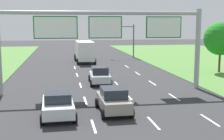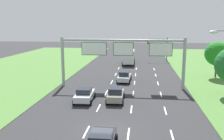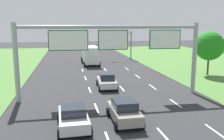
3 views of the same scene
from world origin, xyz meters
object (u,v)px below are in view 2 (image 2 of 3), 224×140
(car_near_red, at_px, (116,94))
(roadside_tree_far, at_px, (217,54))
(traffic_light_mast, at_px, (159,45))
(car_lead_silver, at_px, (85,95))
(box_truck, at_px, (129,56))
(sign_gantry, at_px, (123,52))
(car_mid_lane, at_px, (124,76))

(car_near_red, height_order, roadside_tree_far, roadside_tree_far)
(traffic_light_mast, distance_m, roadside_tree_far, 19.66)
(car_near_red, relative_size, car_lead_silver, 0.98)
(car_near_red, xyz_separation_m, roadside_tree_far, (15.10, 14.47, 3.20))
(car_near_red, distance_m, box_truck, 27.32)
(car_near_red, distance_m, traffic_light_mast, 33.25)
(sign_gantry, bearing_deg, box_truck, 90.49)
(car_near_red, xyz_separation_m, sign_gantry, (0.30, 6.38, 4.12))
(sign_gantry, bearing_deg, traffic_light_mast, 75.61)
(box_truck, height_order, sign_gantry, sign_gantry)
(car_mid_lane, xyz_separation_m, box_truck, (-0.21, 17.39, 0.89))
(car_lead_silver, height_order, car_mid_lane, car_mid_lane)
(car_mid_lane, xyz_separation_m, traffic_light_mast, (6.64, 22.45, 3.05))
(box_truck, distance_m, traffic_light_mast, 8.78)
(box_truck, bearing_deg, traffic_light_mast, 35.12)
(roadside_tree_far, bearing_deg, car_near_red, -136.22)
(car_near_red, xyz_separation_m, traffic_light_mast, (6.97, 32.37, 3.04))
(car_mid_lane, height_order, traffic_light_mast, traffic_light_mast)
(car_lead_silver, bearing_deg, traffic_light_mast, 70.26)
(sign_gantry, bearing_deg, roadside_tree_far, 28.66)
(car_lead_silver, distance_m, box_truck, 28.05)
(car_mid_lane, relative_size, box_truck, 0.51)
(car_near_red, distance_m, sign_gantry, 7.60)
(car_mid_lane, bearing_deg, car_lead_silver, -108.48)
(car_near_red, distance_m, roadside_tree_far, 21.16)
(car_mid_lane, bearing_deg, sign_gantry, -88.50)
(car_mid_lane, xyz_separation_m, sign_gantry, (-0.03, -3.54, 4.13))
(car_mid_lane, bearing_deg, traffic_light_mast, 75.52)
(car_lead_silver, bearing_deg, box_truck, 80.49)
(roadside_tree_far, bearing_deg, traffic_light_mast, 114.44)
(box_truck, distance_m, roadside_tree_far, 19.86)
(car_lead_silver, distance_m, roadside_tree_far, 24.13)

